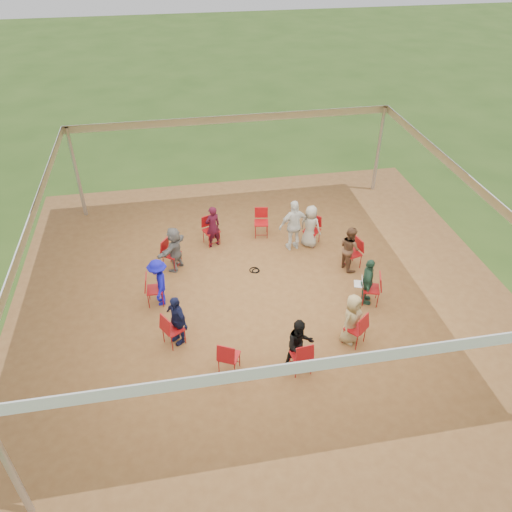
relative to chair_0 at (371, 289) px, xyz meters
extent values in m
plane|color=#2F4D18|center=(-2.64, 0.86, -0.45)|extent=(80.00, 80.00, 0.00)
plane|color=brown|center=(-2.64, 0.86, -0.44)|extent=(13.00, 13.00, 0.00)
cylinder|color=#B2B2B7|center=(-7.64, -4.14, 1.05)|extent=(0.12, 0.12, 3.00)
cylinder|color=#B2B2B7|center=(-7.64, 5.86, 1.05)|extent=(0.12, 0.12, 3.00)
cylinder|color=#B2B2B7|center=(2.36, 5.86, 1.05)|extent=(0.12, 0.12, 3.00)
plane|color=white|center=(-2.64, 0.86, 2.55)|extent=(10.30, 10.30, 0.00)
cube|color=white|center=(-2.64, -4.29, 2.43)|extent=(10.30, 0.03, 0.24)
cube|color=white|center=(-2.64, 6.01, 2.43)|extent=(10.30, 0.03, 0.24)
cube|color=white|center=(-7.79, 0.86, 2.43)|extent=(0.03, 10.30, 0.24)
cube|color=white|center=(2.51, 0.86, 2.43)|extent=(0.03, 10.30, 0.24)
imported|color=#254D39|center=(-0.11, 0.04, 0.22)|extent=(0.62, 0.86, 1.33)
imported|color=brown|center=(-0.07, 1.54, 0.22)|extent=(0.52, 0.72, 1.33)
imported|color=#9F9D8C|center=(-0.84, 2.82, 0.22)|extent=(0.72, 0.71, 1.33)
imported|color=#3B0B1B|center=(-3.67, 3.32, 0.22)|extent=(0.57, 0.48, 1.33)
imported|color=slate|center=(-4.84, 2.37, 0.22)|extent=(1.08, 1.27, 1.33)
imported|color=#1010AB|center=(-5.30, 0.95, 0.22)|extent=(0.45, 0.87, 1.33)
imported|color=#171D45|center=(-4.92, -0.51, 0.22)|extent=(0.74, 0.87, 1.33)
imported|color=black|center=(-2.35, -1.78, 0.22)|extent=(0.68, 0.44, 1.33)
imported|color=tan|center=(-0.96, -1.20, 0.22)|extent=(0.73, 0.69, 1.33)
imported|color=silver|center=(-1.35, 2.75, 0.35)|extent=(1.00, 0.61, 1.60)
torus|color=black|center=(-2.70, 1.86, -0.43)|extent=(0.33, 0.33, 0.03)
torus|color=black|center=(-2.66, 1.82, -0.43)|extent=(0.26, 0.26, 0.03)
cube|color=#B7B7BC|center=(-0.32, 0.11, 0.12)|extent=(0.29, 0.35, 0.01)
cube|color=#B7B7BC|center=(-0.23, 0.07, 0.22)|extent=(0.15, 0.31, 0.19)
cube|color=#CCE0FF|center=(-0.23, 0.08, 0.22)|extent=(0.13, 0.26, 0.16)
camera|label=1|loc=(-4.64, -9.12, 8.10)|focal=35.00mm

